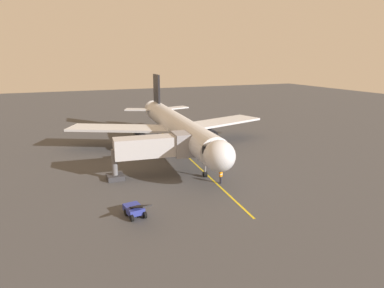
{
  "coord_description": "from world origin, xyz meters",
  "views": [
    {
      "loc": [
        17.99,
        52.88,
        14.89
      ],
      "look_at": [
        0.05,
        9.7,
        3.0
      ],
      "focal_mm": 32.21,
      "sensor_mm": 36.0,
      "label": 1
    }
  ],
  "objects_px": {
    "airplane": "(177,126)",
    "belt_loader_near_nose": "(135,209)",
    "ground_crew_marshaller": "(221,176)",
    "jet_bridge": "(159,147)"
  },
  "relations": [
    {
      "from": "airplane",
      "to": "ground_crew_marshaller",
      "type": "xyz_separation_m",
      "value": [
        0.42,
        16.54,
        -3.12
      ]
    },
    {
      "from": "ground_crew_marshaller",
      "to": "belt_loader_near_nose",
      "type": "xyz_separation_m",
      "value": [
        11.67,
        4.76,
        -0.17
      ]
    },
    {
      "from": "ground_crew_marshaller",
      "to": "belt_loader_near_nose",
      "type": "height_order",
      "value": "belt_loader_near_nose"
    },
    {
      "from": "jet_bridge",
      "to": "belt_loader_near_nose",
      "type": "distance_m",
      "value": 12.38
    },
    {
      "from": "jet_bridge",
      "to": "ground_crew_marshaller",
      "type": "bearing_deg",
      "value": 135.71
    },
    {
      "from": "airplane",
      "to": "belt_loader_near_nose",
      "type": "height_order",
      "value": "airplane"
    },
    {
      "from": "airplane",
      "to": "ground_crew_marshaller",
      "type": "height_order",
      "value": "airplane"
    },
    {
      "from": "airplane",
      "to": "jet_bridge",
      "type": "distance_m",
      "value": 12.5
    },
    {
      "from": "belt_loader_near_nose",
      "to": "ground_crew_marshaller",
      "type": "bearing_deg",
      "value": -157.8
    },
    {
      "from": "airplane",
      "to": "belt_loader_near_nose",
      "type": "relative_size",
      "value": 8.58
    }
  ]
}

